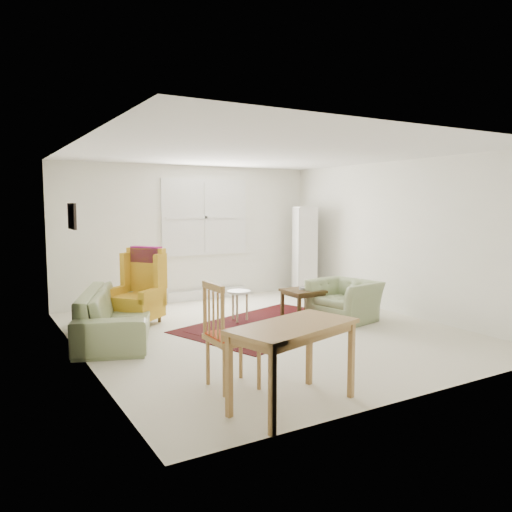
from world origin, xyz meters
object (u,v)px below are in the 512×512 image
cabinet (305,251)px  desk_chair (233,335)px  armchair (344,296)px  sofa (117,304)px  coffee_table (303,303)px  wingback_chair (136,286)px  stool (239,306)px  desk (293,366)px

cabinet → desk_chair: 5.08m
armchair → cabinet: bearing=149.0°
sofa → desk_chair: desk_chair is taller
sofa → coffee_table: size_ratio=3.96×
wingback_chair → desk_chair: (0.06, -3.00, -0.05)m
sofa → desk_chair: 2.52m
stool → cabinet: bearing=30.6°
coffee_table → wingback_chair: bearing=159.7°
sofa → stool: 1.86m
desk → wingback_chair: bearing=94.7°
wingback_chair → cabinet: bearing=61.2°
cabinet → desk: bearing=-103.2°
armchair → stool: bearing=-129.0°
stool → desk: (-1.12, -3.10, 0.13)m
armchair → desk_chair: (-2.82, -1.67, 0.16)m
armchair → cabinet: (0.67, 2.00, 0.50)m
armchair → stool: armchair is taller
sofa → desk: sofa is taller
sofa → desk: bearing=-146.9°
coffee_table → sofa: bearing=172.8°
sofa → stool: sofa is taller
cabinet → desk_chair: size_ratio=1.66×
stool → desk_chair: desk_chair is taller
armchair → desk: 3.51m
wingback_chair → desk_chair: 3.00m
armchair → desk_chair: desk_chair is taller
armchair → desk: desk is taller
wingback_chair → sofa: bearing=-78.0°
armchair → wingback_chair: (-2.89, 1.33, 0.21)m
cabinet → desk_chair: (-3.50, -3.67, -0.35)m
wingback_chair → coffee_table: wingback_chair is taller
cabinet → stool: bearing=-125.9°
desk → desk_chair: 0.75m
coffee_table → cabinet: cabinet is taller
desk_chair → wingback_chair: bearing=1.4°
armchair → cabinet: cabinet is taller
wingback_chair → cabinet: size_ratio=0.66×
armchair → desk_chair: bearing=-71.8°
coffee_table → stool: 1.03m
coffee_table → stool: (-0.99, 0.29, 0.01)m
desk_chair → cabinet: bearing=-43.5°
armchair → wingback_chair: size_ratio=0.82×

